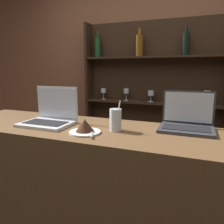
{
  "coord_description": "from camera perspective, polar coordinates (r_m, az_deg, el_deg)",
  "views": [
    {
      "loc": [
        0.53,
        -0.87,
        1.44
      ],
      "look_at": [
        0.08,
        0.3,
        1.19
      ],
      "focal_mm": 35.0,
      "sensor_mm": 36.0,
      "label": 1
    }
  ],
  "objects": [
    {
      "name": "back_wall",
      "position": [
        2.55,
        9.18,
        9.03
      ],
      "size": [
        7.0,
        0.06,
        2.7
      ],
      "color": "brown",
      "rests_on": "ground_plane"
    },
    {
      "name": "cake_plate",
      "position": [
        1.21,
        -7.09,
        -4.0
      ],
      "size": [
        0.18,
        0.18,
        0.08
      ],
      "color": "silver",
      "rests_on": "bar_counter"
    },
    {
      "name": "bar_counter",
      "position": [
        1.54,
        -3.44,
        -24.16
      ],
      "size": [
        2.04,
        0.54,
        1.09
      ],
      "color": "brown",
      "rests_on": "ground_plane"
    },
    {
      "name": "water_glass",
      "position": [
        1.24,
        0.93,
        -2.07
      ],
      "size": [
        0.07,
        0.07,
        0.18
      ],
      "color": "silver",
      "rests_on": "bar_counter"
    },
    {
      "name": "back_shelf",
      "position": [
        2.49,
        10.13,
        1.39
      ],
      "size": [
        1.53,
        0.18,
        1.95
      ],
      "color": "#332114",
      "rests_on": "ground_plane"
    },
    {
      "name": "laptop_far",
      "position": [
        1.35,
        18.96,
        -2.33
      ],
      "size": [
        0.3,
        0.23,
        0.22
      ],
      "color": "#333338",
      "rests_on": "bar_counter"
    },
    {
      "name": "laptop_near",
      "position": [
        1.46,
        -15.79,
        -1.01
      ],
      "size": [
        0.31,
        0.24,
        0.24
      ],
      "color": "silver",
      "rests_on": "bar_counter"
    }
  ]
}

